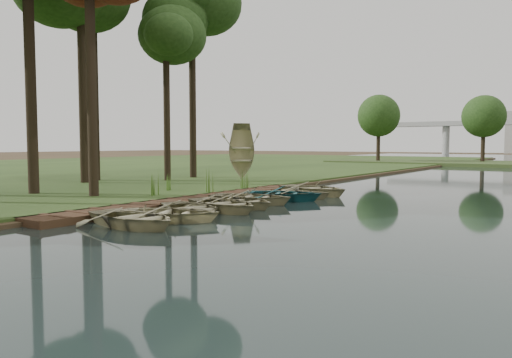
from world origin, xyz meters
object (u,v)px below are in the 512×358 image
Objects in this scene: rowboat_2 at (191,206)px; stored_rowboat at (241,174)px; rowboat_1 at (170,211)px; rowboat_0 at (133,215)px; boardwalk at (197,200)px.

stored_rowboat is at bearing 51.16° from rowboat_2.
rowboat_1 is 16.07m from stored_rowboat.
rowboat_0 is 1.47m from rowboat_1.
rowboat_1 reaches higher than rowboat_2.
stored_rowboat is (-7.42, 14.25, 0.28)m from rowboat_1.
boardwalk is at bearing -112.07° from stored_rowboat.
boardwalk is at bearing 60.47° from rowboat_2.
rowboat_0 reaches higher than rowboat_2.
rowboat_1 is at bearing 0.71° from rowboat_0.
boardwalk is at bearing 30.47° from rowboat_0.
boardwalk is 5.38m from rowboat_1.
rowboat_1 is (0.15, 1.46, -0.02)m from rowboat_0.
rowboat_1 is (2.81, -4.58, 0.26)m from boardwalk.
rowboat_0 is 17.31m from stored_rowboat.
rowboat_0 is at bearing 149.48° from rowboat_1.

